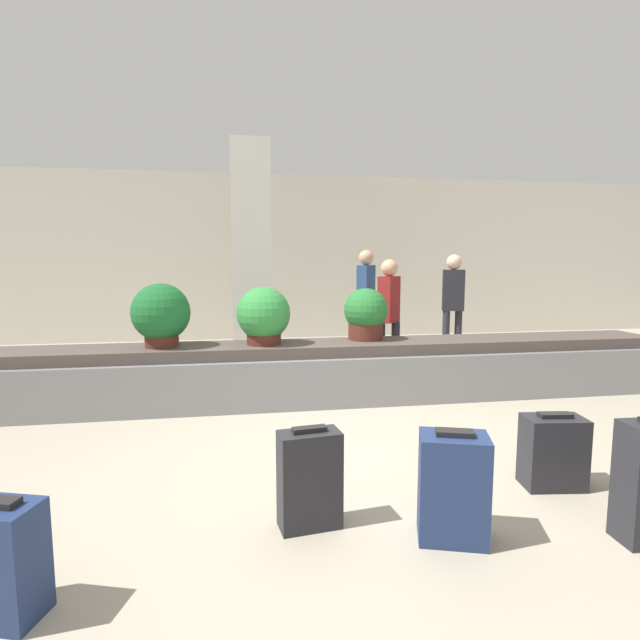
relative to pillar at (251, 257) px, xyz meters
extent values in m
plane|color=#9E937F|center=(0.68, -3.62, -1.60)|extent=(18.00, 18.00, 0.00)
cube|color=beige|center=(0.68, 2.70, 0.00)|extent=(18.00, 0.06, 3.20)
cube|color=gray|center=(0.68, -1.85, -1.34)|extent=(8.27, 0.82, 0.52)
cube|color=#4C423D|center=(0.68, -1.85, -1.01)|extent=(7.94, 0.66, 0.12)
cube|color=silver|center=(0.00, 0.00, 0.00)|extent=(0.54, 0.54, 3.20)
cube|color=navy|center=(0.94, -4.73, -1.30)|extent=(0.43, 0.36, 0.60)
cube|color=black|center=(0.94, -4.73, -0.99)|extent=(0.22, 0.15, 0.03)
cube|color=navy|center=(-1.24, -5.00, -1.34)|extent=(0.35, 0.31, 0.52)
cube|color=#232328|center=(0.17, -4.47, -1.31)|extent=(0.38, 0.23, 0.57)
cube|color=black|center=(0.17, -4.47, -1.01)|extent=(0.20, 0.09, 0.03)
cube|color=#232328|center=(1.90, -4.24, -1.35)|extent=(0.43, 0.30, 0.49)
cube|color=black|center=(1.90, -4.24, -1.09)|extent=(0.23, 0.11, 0.03)
cylinder|color=#4C2319|center=(1.23, -1.73, -0.85)|extent=(0.40, 0.40, 0.20)
sphere|color=#236B2D|center=(1.23, -1.73, -0.61)|extent=(0.50, 0.50, 0.50)
cylinder|color=#4C2319|center=(-1.00, -1.83, -0.85)|extent=(0.35, 0.35, 0.20)
sphere|color=#195B28|center=(-1.00, -1.83, -0.59)|extent=(0.61, 0.61, 0.61)
cylinder|color=#4C2319|center=(0.06, -1.86, -0.86)|extent=(0.37, 0.37, 0.17)
sphere|color=#2D7F38|center=(0.06, -1.86, -0.62)|extent=(0.58, 0.58, 0.58)
cylinder|color=#282833|center=(1.75, 0.60, -1.19)|extent=(0.11, 0.11, 0.82)
cylinder|color=#282833|center=(1.95, 0.60, -1.19)|extent=(0.11, 0.11, 0.82)
cube|color=navy|center=(1.85, 0.60, -0.45)|extent=(0.35, 0.36, 0.65)
sphere|color=tan|center=(1.85, 0.60, -0.01)|extent=(0.24, 0.24, 0.24)
cylinder|color=#282833|center=(2.94, -0.07, -1.21)|extent=(0.11, 0.11, 0.79)
cylinder|color=#282833|center=(3.14, -0.07, -1.21)|extent=(0.11, 0.11, 0.79)
cube|color=#232328|center=(3.04, -0.07, -0.50)|extent=(0.36, 0.28, 0.62)
sphere|color=beige|center=(3.04, -0.07, -0.08)|extent=(0.23, 0.23, 0.23)
cylinder|color=#282833|center=(1.63, -1.01, -1.22)|extent=(0.11, 0.11, 0.75)
cylinder|color=#282833|center=(1.83, -1.01, -1.22)|extent=(0.11, 0.11, 0.75)
cube|color=maroon|center=(1.73, -1.01, -0.55)|extent=(0.35, 0.36, 0.59)
sphere|color=tan|center=(1.73, -1.01, -0.15)|extent=(0.22, 0.22, 0.22)
camera|label=1|loc=(-0.23, -7.21, -0.04)|focal=28.00mm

